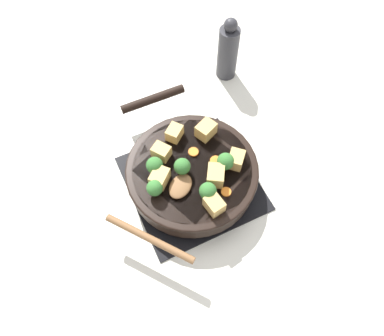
# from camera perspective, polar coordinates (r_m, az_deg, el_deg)

# --- Properties ---
(ground_plane) EXTENTS (2.40, 2.40, 0.00)m
(ground_plane) POSITION_cam_1_polar(r_m,az_deg,el_deg) (0.96, -0.00, -2.35)
(ground_plane) COLOR silver
(front_burner_grate) EXTENTS (0.31, 0.31, 0.03)m
(front_burner_grate) POSITION_cam_1_polar(r_m,az_deg,el_deg) (0.95, -0.00, -2.02)
(front_burner_grate) COLOR black
(front_burner_grate) RESTS_ON ground_plane
(skillet_pan) EXTENTS (0.32, 0.42, 0.05)m
(skillet_pan) POSITION_cam_1_polar(r_m,az_deg,el_deg) (0.91, -0.07, -0.60)
(skillet_pan) COLOR black
(skillet_pan) RESTS_ON front_burner_grate
(wooden_spoon) EXTENTS (0.22, 0.21, 0.02)m
(wooden_spoon) POSITION_cam_1_polar(r_m,az_deg,el_deg) (0.83, -4.26, -6.95)
(wooden_spoon) COLOR brown
(wooden_spoon) RESTS_ON skillet_pan
(tofu_cube_center_large) EXTENTS (0.06, 0.05, 0.04)m
(tofu_cube_center_large) POSITION_cam_1_polar(r_m,az_deg,el_deg) (0.93, 2.14, 5.83)
(tofu_cube_center_large) COLOR tan
(tofu_cube_center_large) RESTS_ON skillet_pan
(tofu_cube_near_handle) EXTENTS (0.05, 0.05, 0.03)m
(tofu_cube_near_handle) POSITION_cam_1_polar(r_m,az_deg,el_deg) (0.90, -4.70, 2.48)
(tofu_cube_near_handle) COLOR tan
(tofu_cube_near_handle) RESTS_ON skillet_pan
(tofu_cube_east_chunk) EXTENTS (0.05, 0.05, 0.03)m
(tofu_cube_east_chunk) POSITION_cam_1_polar(r_m,az_deg,el_deg) (0.89, 6.72, 1.30)
(tofu_cube_east_chunk) COLOR tan
(tofu_cube_east_chunk) RESTS_ON skillet_pan
(tofu_cube_west_chunk) EXTENTS (0.04, 0.05, 0.03)m
(tofu_cube_west_chunk) POSITION_cam_1_polar(r_m,az_deg,el_deg) (0.83, 3.39, -5.58)
(tofu_cube_west_chunk) COLOR tan
(tofu_cube_west_chunk) RESTS_ON skillet_pan
(tofu_cube_back_piece) EXTENTS (0.06, 0.06, 0.04)m
(tofu_cube_back_piece) POSITION_cam_1_polar(r_m,az_deg,el_deg) (0.86, -4.85, -1.66)
(tofu_cube_back_piece) COLOR tan
(tofu_cube_back_piece) RESTS_ON skillet_pan
(tofu_cube_front_piece) EXTENTS (0.05, 0.05, 0.03)m
(tofu_cube_front_piece) POSITION_cam_1_polar(r_m,az_deg,el_deg) (0.93, -2.66, 5.38)
(tofu_cube_front_piece) COLOR tan
(tofu_cube_front_piece) RESTS_ON skillet_pan
(tofu_cube_mid_small) EXTENTS (0.06, 0.06, 0.04)m
(tofu_cube_mid_small) POSITION_cam_1_polar(r_m,az_deg,el_deg) (0.86, 3.62, -1.14)
(tofu_cube_mid_small) COLOR tan
(tofu_cube_mid_small) RESTS_ON skillet_pan
(broccoli_floret_near_spoon) EXTENTS (0.04, 0.04, 0.05)m
(broccoli_floret_near_spoon) POSITION_cam_1_polar(r_m,az_deg,el_deg) (0.87, 5.13, 0.99)
(broccoli_floret_near_spoon) COLOR #709956
(broccoli_floret_near_spoon) RESTS_ON skillet_pan
(broccoli_floret_center_top) EXTENTS (0.04, 0.04, 0.05)m
(broccoli_floret_center_top) POSITION_cam_1_polar(r_m,az_deg,el_deg) (0.83, 2.59, -3.46)
(broccoli_floret_center_top) COLOR #709956
(broccoli_floret_center_top) RESTS_ON skillet_pan
(broccoli_floret_east_rim) EXTENTS (0.04, 0.04, 0.05)m
(broccoli_floret_east_rim) POSITION_cam_1_polar(r_m,az_deg,el_deg) (0.86, -1.52, 0.27)
(broccoli_floret_east_rim) COLOR #709956
(broccoli_floret_east_rim) RESTS_ON skillet_pan
(broccoli_floret_west_rim) EXTENTS (0.04, 0.04, 0.05)m
(broccoli_floret_west_rim) POSITION_cam_1_polar(r_m,az_deg,el_deg) (0.87, -5.72, 0.40)
(broccoli_floret_west_rim) COLOR #709956
(broccoli_floret_west_rim) RESTS_ON skillet_pan
(broccoli_floret_north_edge) EXTENTS (0.04, 0.04, 0.04)m
(broccoli_floret_north_edge) POSITION_cam_1_polar(r_m,az_deg,el_deg) (0.84, -5.70, -3.07)
(broccoli_floret_north_edge) COLOR #709956
(broccoli_floret_north_edge) RESTS_ON skillet_pan
(carrot_slice_orange_thin) EXTENTS (0.03, 0.03, 0.01)m
(carrot_slice_orange_thin) POSITION_cam_1_polar(r_m,az_deg,el_deg) (0.91, 0.22, 2.47)
(carrot_slice_orange_thin) COLOR orange
(carrot_slice_orange_thin) RESTS_ON skillet_pan
(carrot_slice_near_center) EXTENTS (0.02, 0.02, 0.01)m
(carrot_slice_near_center) POSITION_cam_1_polar(r_m,az_deg,el_deg) (0.86, 5.23, -3.64)
(carrot_slice_near_center) COLOR orange
(carrot_slice_near_center) RESTS_ON skillet_pan
(carrot_slice_edge_slice) EXTENTS (0.03, 0.03, 0.01)m
(carrot_slice_edge_slice) POSITION_cam_1_polar(r_m,az_deg,el_deg) (0.90, 3.65, 1.06)
(carrot_slice_edge_slice) COLOR orange
(carrot_slice_edge_slice) RESTS_ON skillet_pan
(pepper_mill) EXTENTS (0.06, 0.06, 0.20)m
(pepper_mill) POSITION_cam_1_polar(r_m,az_deg,el_deg) (1.13, 5.49, 17.34)
(pepper_mill) COLOR #333338
(pepper_mill) RESTS_ON ground_plane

